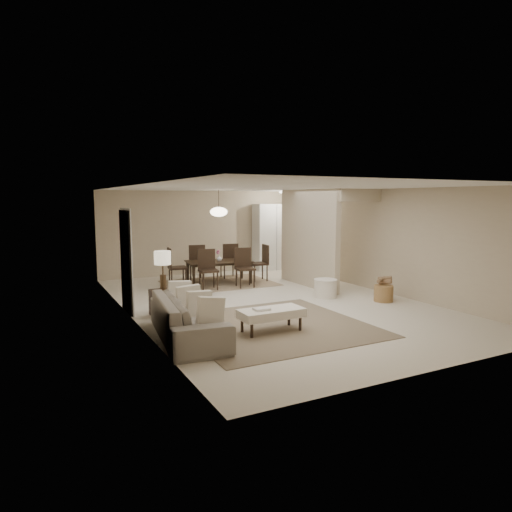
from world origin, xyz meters
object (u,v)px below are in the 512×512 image
round_pouf (325,288)px  dining_table (219,272)px  pantry_cabinet (272,237)px  ottoman_bench (271,314)px  sofa (188,318)px  side_table (164,303)px  wicker_basket (384,293)px

round_pouf → dining_table: dining_table is taller
pantry_cabinet → dining_table: bearing=-148.5°
ottoman_bench → round_pouf: (2.46, 1.85, -0.11)m
sofa → round_pouf: bearing=-61.0°
sofa → round_pouf: (3.84, 1.55, -0.13)m
round_pouf → side_table: bearing=178.9°
side_table → wicker_basket: bearing=-12.2°
ottoman_bench → wicker_basket: 3.48m
round_pouf → wicker_basket: round_pouf is taller
wicker_basket → dining_table: dining_table is taller
side_table → pantry_cabinet: bearing=41.3°
dining_table → side_table: bearing=-123.1°
round_pouf → wicker_basket: bearing=-46.4°
ottoman_bench → side_table: side_table is taller
pantry_cabinet → sofa: 7.56m
ottoman_bench → round_pouf: bearing=37.1°
pantry_cabinet → round_pouf: bearing=-102.8°
pantry_cabinet → sofa: size_ratio=0.90×
ottoman_bench → dining_table: dining_table is taller
pantry_cabinet → dining_table: 3.00m
sofa → dining_table: (2.33, 4.29, -0.04)m
pantry_cabinet → wicker_basket: size_ratio=4.97×
side_table → ottoman_bench: bearing=-55.4°
sofa → wicker_basket: sofa is taller
sofa → dining_table: 4.88m
round_pouf → ottoman_bench: bearing=-143.0°
pantry_cabinet → side_table: bearing=-138.7°
pantry_cabinet → sofa: (-4.80, -5.80, -0.71)m
pantry_cabinet → side_table: size_ratio=4.16×
round_pouf → dining_table: size_ratio=0.31×
ottoman_bench → round_pouf: 3.08m
wicker_basket → sofa: bearing=-172.6°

